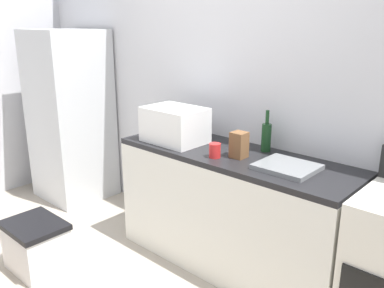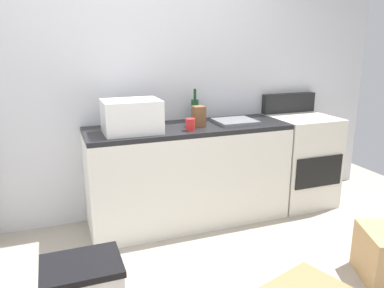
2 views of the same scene
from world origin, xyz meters
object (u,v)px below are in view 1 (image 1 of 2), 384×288
object	(u,v)px
microwave	(175,125)
storage_bin	(37,246)
refrigerator	(71,116)
knife_block	(239,145)
wine_bottle	(266,136)
coffee_mug	(215,150)

from	to	relation	value
microwave	storage_bin	bearing A→B (deg)	-118.67
refrigerator	knife_block	bearing A→B (deg)	-0.02
wine_bottle	knife_block	bearing A→B (deg)	-103.46
microwave	knife_block	world-z (taller)	microwave
knife_block	coffee_mug	bearing A→B (deg)	-137.02
knife_block	microwave	bearing A→B (deg)	-177.76
coffee_mug	wine_bottle	bearing A→B (deg)	63.48
coffee_mug	storage_bin	size ratio (longest dim) A/B	0.22
knife_block	storage_bin	world-z (taller)	knife_block
microwave	knife_block	distance (m)	0.60
wine_bottle	knife_block	world-z (taller)	wine_bottle
coffee_mug	microwave	bearing A→B (deg)	169.36
refrigerator	wine_bottle	bearing A→B (deg)	6.45
microwave	wine_bottle	bearing A→B (deg)	22.54
refrigerator	coffee_mug	world-z (taller)	refrigerator
refrigerator	microwave	bearing A→B (deg)	-0.89
coffee_mug	storage_bin	distance (m)	1.52
storage_bin	refrigerator	bearing A→B (deg)	135.95
wine_bottle	storage_bin	xyz separation A→B (m)	(-1.18, -1.23, -0.82)
microwave	storage_bin	world-z (taller)	microwave
refrigerator	coffee_mug	bearing A→B (deg)	-3.22
microwave	coffee_mug	world-z (taller)	microwave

